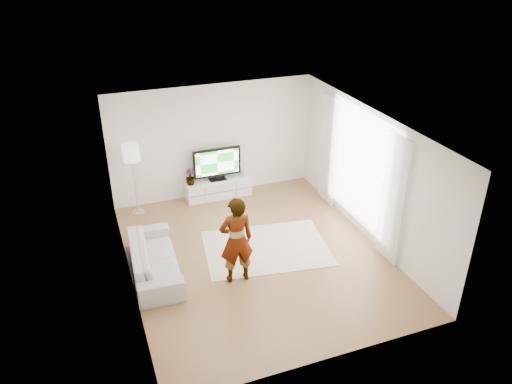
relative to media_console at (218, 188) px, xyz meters
name	(u,v)px	position (x,y,z in m)	size (l,w,h in m)	color
floor	(256,256)	(-0.02, -2.76, -0.23)	(6.00, 6.00, 0.00)	#AF7F4F
ceiling	(256,126)	(-0.02, -2.76, 2.57)	(6.00, 6.00, 0.00)	white
wall_left	(124,218)	(-2.52, -2.76, 1.17)	(0.02, 6.00, 2.80)	silver
wall_right	(369,175)	(2.48, -2.76, 1.17)	(0.02, 6.00, 2.80)	silver
wall_back	(213,141)	(-0.02, 0.24, 1.17)	(5.00, 0.02, 2.80)	silver
wall_front	(331,287)	(-0.02, -5.76, 1.17)	(5.00, 0.02, 2.80)	silver
window	(361,168)	(2.46, -2.46, 1.22)	(0.01, 2.60, 2.50)	white
curtain_near	(393,200)	(2.38, -3.76, 1.12)	(0.04, 0.70, 2.60)	white
curtain_far	(328,151)	(2.38, -1.16, 1.12)	(0.04, 0.70, 2.60)	white
media_console	(218,188)	(0.00, 0.00, 0.00)	(1.62, 0.46, 0.46)	white
television	(217,163)	(0.00, 0.03, 0.68)	(1.18, 0.23, 0.82)	black
game_console	(245,172)	(0.71, 0.00, 0.33)	(0.08, 0.16, 0.21)	white
potted_plant	(190,177)	(-0.69, 0.00, 0.43)	(0.22, 0.22, 0.40)	#3F7238
rug	(266,248)	(0.26, -2.58, -0.22)	(2.54, 1.83, 0.01)	beige
player	(236,240)	(-0.64, -3.37, 0.65)	(0.63, 0.42, 1.74)	#334772
sofa	(154,258)	(-2.05, -2.60, 0.09)	(2.16, 0.85, 0.63)	beige
floor_lamp	(132,156)	(-2.01, -0.12, 1.22)	(0.38, 0.38, 1.71)	silver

